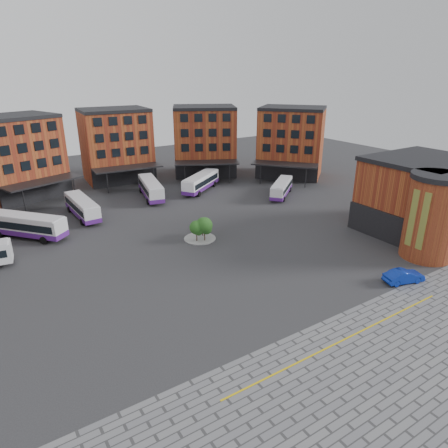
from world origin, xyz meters
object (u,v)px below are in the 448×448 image
bus_f (282,188)px  blue_car (404,276)px  bus_c (82,207)px  bus_e (201,182)px  bus_d (151,188)px  bus_b (26,225)px  tree_island (202,227)px

bus_f → blue_car: bus_f is taller
bus_c → bus_e: 23.14m
bus_d → bus_e: size_ratio=1.10×
bus_c → bus_f: bearing=-16.0°
bus_d → bus_e: 9.91m
bus_b → bus_c: size_ratio=0.96×
bus_d → bus_f: (20.64, -12.01, -0.24)m
tree_island → bus_f: tree_island is taller
bus_c → blue_car: (24.24, -40.19, -0.92)m
bus_f → blue_car: (-9.54, -31.87, -0.77)m
bus_d → bus_e: bearing=6.2°
tree_island → blue_car: tree_island is taller
tree_island → bus_c: tree_island is taller
bus_c → bus_f: (33.78, -8.32, -0.15)m
bus_b → bus_f: 42.63m
bus_e → bus_b: bearing=-113.2°
bus_c → bus_e: bearing=4.5°
bus_e → bus_f: bus_e is taller
bus_b → bus_e: 32.36m
bus_b → blue_car: bearing=-88.4°
tree_island → bus_e: 23.90m
tree_island → bus_f: 24.53m
bus_b → bus_e: (31.64, 6.81, -0.06)m
blue_car → bus_f: bearing=0.0°
bus_b → bus_f: (42.42, -4.18, -0.27)m
bus_d → bus_f: size_ratio=1.29×
bus_f → bus_e: bearing=-174.4°
bus_b → bus_e: size_ratio=0.99×
bus_e → bus_f: bearing=9.1°
tree_island → bus_b: size_ratio=0.42×
bus_d → blue_car: bearing=-63.7°
tree_island → blue_car: size_ratio=0.97×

